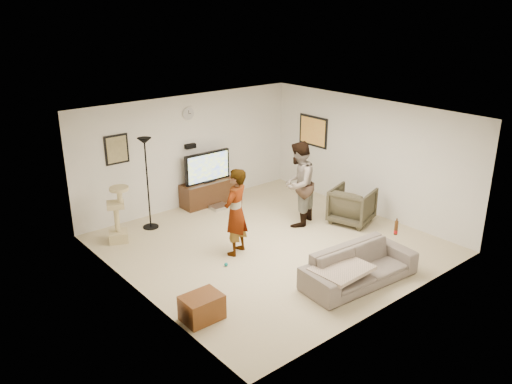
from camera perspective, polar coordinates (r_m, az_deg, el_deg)
floor at (r=9.95m, az=1.58°, el=-5.83°), size 5.50×5.50×0.02m
ceiling at (r=9.13m, az=1.73°, el=8.53°), size 5.50×5.50×0.02m
wall_back at (r=11.57m, az=-7.40°, el=4.48°), size 5.50×0.04×2.50m
wall_front at (r=7.77m, az=15.21°, el=-4.14°), size 5.50×0.04×2.50m
wall_left at (r=8.03m, az=-13.27°, el=-3.12°), size 0.04×5.50×2.50m
wall_right at (r=11.39m, az=12.13°, el=3.93°), size 0.04×5.50×2.50m
wall_clock at (r=11.35m, az=-7.51°, el=8.58°), size 0.26×0.04×0.26m
wall_speaker at (r=11.49m, az=-7.27°, el=5.04°), size 0.25×0.10×0.10m
picture_back at (r=10.69m, az=-15.13°, el=4.56°), size 0.42×0.03×0.52m
picture_right at (r=12.32m, az=6.32°, el=6.70°), size 0.03×0.78×0.62m
tv_stand at (r=11.84m, az=-5.29°, el=-0.05°), size 1.30×0.45×0.54m
console_box at (r=11.63m, az=-4.08°, el=-1.65°), size 0.40×0.30×0.07m
tv at (r=11.64m, az=-5.39°, el=2.77°), size 1.15×0.08×0.68m
tv_screen at (r=11.61m, az=-5.26°, el=2.72°), size 1.06×0.01×0.60m
floor_lamp at (r=10.53m, az=-11.88°, el=0.86°), size 0.32×0.32×1.89m
cat_tree at (r=10.20m, az=-15.16°, el=-2.42°), size 0.47×0.47×1.11m
person_left at (r=9.29m, az=-2.25°, el=-2.22°), size 0.70×0.59×1.63m
person_right at (r=10.53m, az=4.70°, el=0.88°), size 1.06×0.97×1.76m
sofa at (r=8.71m, az=11.35°, el=-8.03°), size 2.08×0.96×0.59m
throw_blanket at (r=8.36m, az=9.45°, el=-8.38°), size 0.92×0.73×0.06m
beer_bottle at (r=9.21m, az=15.21°, el=-3.85°), size 0.06×0.06×0.25m
armchair at (r=10.94m, az=10.56°, el=-1.47°), size 1.03×1.02×0.75m
side_table at (r=7.73m, az=-6.00°, el=-12.56°), size 0.58×0.44×0.38m
toy_ball at (r=9.16m, az=-3.32°, el=-7.99°), size 0.07×0.07×0.07m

